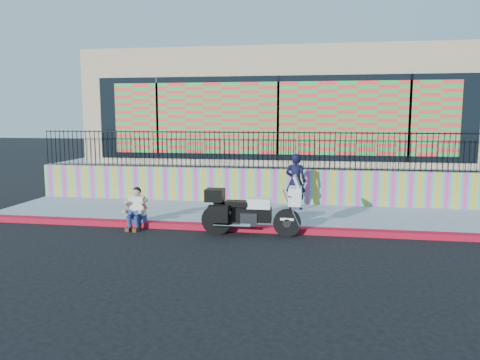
# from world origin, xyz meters

# --- Properties ---
(ground) EXTENTS (90.00, 90.00, 0.00)m
(ground) POSITION_xyz_m (0.00, 0.00, 0.00)
(ground) COLOR black
(ground) RESTS_ON ground
(red_curb) EXTENTS (16.00, 0.30, 0.15)m
(red_curb) POSITION_xyz_m (0.00, 0.00, 0.07)
(red_curb) COLOR maroon
(red_curb) RESTS_ON ground
(sidewalk) EXTENTS (16.00, 3.00, 0.15)m
(sidewalk) POSITION_xyz_m (0.00, 1.65, 0.07)
(sidewalk) COLOR gray
(sidewalk) RESTS_ON ground
(mural_wall) EXTENTS (16.00, 0.20, 1.10)m
(mural_wall) POSITION_xyz_m (0.00, 3.25, 0.70)
(mural_wall) COLOR #D5388A
(mural_wall) RESTS_ON sidewalk
(metal_fence) EXTENTS (15.80, 0.04, 1.20)m
(metal_fence) POSITION_xyz_m (0.00, 3.25, 1.85)
(metal_fence) COLOR black
(metal_fence) RESTS_ON mural_wall
(elevated_platform) EXTENTS (16.00, 10.00, 1.25)m
(elevated_platform) POSITION_xyz_m (0.00, 8.35, 0.62)
(elevated_platform) COLOR gray
(elevated_platform) RESTS_ON ground
(storefront_building) EXTENTS (14.00, 8.06, 4.00)m
(storefront_building) POSITION_xyz_m (0.00, 8.13, 3.25)
(storefront_building) COLOR tan
(storefront_building) RESTS_ON elevated_platform
(police_motorcycle) EXTENTS (2.43, 0.80, 1.52)m
(police_motorcycle) POSITION_xyz_m (-0.29, -0.35, 0.63)
(police_motorcycle) COLOR black
(police_motorcycle) RESTS_ON ground
(police_officer) EXTENTS (0.67, 0.49, 1.68)m
(police_officer) POSITION_xyz_m (0.70, 2.36, 0.99)
(police_officer) COLOR black
(police_officer) RESTS_ON sidewalk
(seated_man) EXTENTS (0.54, 0.71, 1.06)m
(seated_man) POSITION_xyz_m (-3.32, -0.22, 0.45)
(seated_man) COLOR navy
(seated_man) RESTS_ON ground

